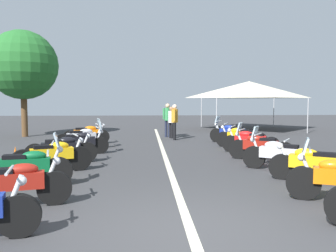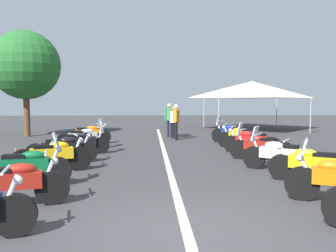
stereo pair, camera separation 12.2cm
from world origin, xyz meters
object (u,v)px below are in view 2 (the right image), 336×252
motorcycle_left_row_3 (53,155)px  motorcycle_left_row_6 (84,137)px  motorcycle_left_row_1 (12,183)px  traffic_cone_0 (16,157)px  motorcycle_right_row_5 (251,141)px  roadside_tree_1 (25,65)px  bystander_3 (176,119)px  bystander_2 (169,117)px  motorcycle_left_row_5 (81,142)px  motorcycle_left_row_2 (26,166)px  motorcycle_right_row_2 (313,164)px  motorcycle_left_row_7 (88,134)px  motorcycle_right_row_7 (233,133)px  motorcycle_right_row_3 (280,154)px  motorcycle_right_row_4 (260,146)px  motorcycle_right_row_6 (242,137)px  event_tent (252,90)px  bystander_1 (173,120)px  motorcycle_left_row_4 (62,148)px

motorcycle_left_row_3 → motorcycle_left_row_6: bearing=68.4°
motorcycle_left_row_1 → traffic_cone_0: bearing=94.8°
motorcycle_right_row_5 → roadside_tree_1: size_ratio=0.35×
bystander_3 → roadside_tree_1: 8.60m
motorcycle_right_row_5 → bystander_2: 6.39m
motorcycle_left_row_5 → bystander_3: size_ratio=1.19×
motorcycle_left_row_1 → roadside_tree_1: (12.64, 4.10, 3.34)m
bystander_3 → motorcycle_right_row_5: bearing=125.2°
motorcycle_left_row_2 → motorcycle_right_row_2: motorcycle_left_row_2 is taller
motorcycle_left_row_7 → motorcycle_right_row_7: motorcycle_right_row_7 is taller
motorcycle_left_row_6 → roadside_tree_1: roadside_tree_1 is taller
motorcycle_right_row_3 → motorcycle_right_row_5: 3.25m
motorcycle_left_row_5 → bystander_3: (4.37, -3.78, 0.57)m
motorcycle_right_row_4 → motorcycle_right_row_7: size_ratio=0.99×
motorcycle_right_row_6 → roadside_tree_1: roadside_tree_1 is taller
motorcycle_right_row_7 → traffic_cone_0: bearing=68.7°
motorcycle_right_row_3 → motorcycle_right_row_4: size_ratio=0.97×
motorcycle_left_row_7 → bystander_2: (2.71, -3.78, 0.60)m
motorcycle_left_row_3 → event_tent: bearing=32.7°
motorcycle_right_row_5 → roadside_tree_1: 12.60m
motorcycle_right_row_5 → bystander_2: (5.77, 2.68, 0.59)m
motorcycle_left_row_3 → motorcycle_right_row_5: size_ratio=1.03×
motorcycle_right_row_4 → roadside_tree_1: 13.36m
motorcycle_left_row_2 → motorcycle_right_row_3: (1.43, -6.30, -0.00)m
bystander_3 → motorcycle_right_row_4: bearing=116.9°
motorcycle_right_row_3 → motorcycle_right_row_6: size_ratio=0.92×
motorcycle_right_row_6 → motorcycle_right_row_7: size_ratio=1.05×
motorcycle_left_row_1 → bystander_3: (10.58, -3.77, 0.57)m
motorcycle_right_row_6 → traffic_cone_0: 8.56m
motorcycle_right_row_6 → motorcycle_right_row_7: 1.46m
roadside_tree_1 → event_tent: bearing=-74.7°
event_tent → motorcycle_right_row_4: bearing=164.8°
event_tent → motorcycle_right_row_7: bearing=157.7°
motorcycle_left_row_6 → bystander_1: (3.71, -3.84, 0.48)m
motorcycle_left_row_4 → motorcycle_right_row_3: (-1.56, -6.25, 0.01)m
motorcycle_left_row_3 → motorcycle_left_row_5: motorcycle_left_row_5 is taller
motorcycle_right_row_5 → motorcycle_right_row_7: size_ratio=1.04×
motorcycle_left_row_2 → motorcycle_right_row_7: 10.04m
bystander_2 → event_tent: (4.32, -5.67, 1.60)m
motorcycle_right_row_4 → motorcycle_right_row_7: bearing=-62.4°
traffic_cone_0 → motorcycle_left_row_5: bearing=-30.5°
motorcycle_left_row_1 → motorcycle_right_row_5: size_ratio=1.03×
motorcycle_right_row_3 → event_tent: bearing=-68.7°
motorcycle_left_row_7 → motorcycle_right_row_5: motorcycle_right_row_5 is taller
event_tent → motorcycle_left_row_6: bearing=132.7°
traffic_cone_0 → bystander_1: 9.07m
motorcycle_right_row_3 → bystander_3: (7.63, 2.25, 0.56)m
motorcycle_left_row_3 → bystander_1: size_ratio=1.24×
bystander_2 → motorcycle_right_row_7: bearing=63.9°
motorcycle_right_row_6 → motorcycle_left_row_4: bearing=50.9°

